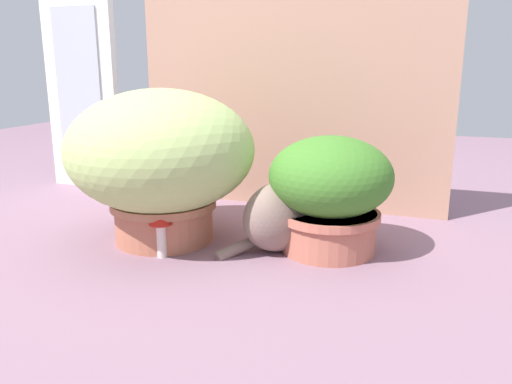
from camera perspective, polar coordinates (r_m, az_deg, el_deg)
The scene contains 8 objects.
ground_plane at distance 1.64m, azimuth -4.94°, elevation -6.21°, with size 6.00×6.00×0.00m, color gray.
cardboard_backdrop at distance 2.05m, azimuth 3.79°, elevation 10.16°, with size 1.25×0.03×0.85m, color tan.
window_panel_white at distance 2.51m, azimuth -18.92°, elevation 11.22°, with size 0.36×0.05×0.94m.
grass_planter at distance 1.66m, azimuth -10.54°, elevation 3.82°, with size 0.60×0.60×0.50m.
leafy_planter at distance 1.57m, azimuth 8.30°, elevation 0.15°, with size 0.38×0.38×0.36m.
cat at distance 1.59m, azimuth 3.24°, elevation -2.21°, with size 0.31×0.32×0.32m.
mushroom_ornament_red at distance 1.55m, azimuth -10.60°, elevation -3.89°, with size 0.07×0.07×0.13m.
mushroom_ornament_pink at distance 1.64m, azimuth -11.52°, elevation -3.10°, with size 0.11×0.11×0.12m.
Camera 1 is at (0.64, -1.40, 0.57)m, focal length 35.75 mm.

